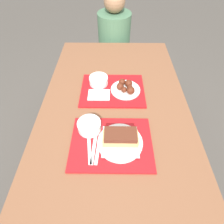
{
  "coord_description": "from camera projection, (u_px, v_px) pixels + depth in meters",
  "views": [
    {
      "loc": [
        -0.01,
        -0.68,
        1.57
      ],
      "look_at": [
        -0.02,
        -0.03,
        0.81
      ],
      "focal_mm": 28.0,
      "sensor_mm": 36.0,
      "label": 1
    }
  ],
  "objects": [
    {
      "name": "plastic_fork_near",
      "position": [
        94.0,
        149.0,
        0.87
      ],
      "size": [
        0.03,
        0.17,
        0.0
      ],
      "color": "white",
      "rests_on": "tray_near"
    },
    {
      "name": "wings_plate_far",
      "position": [
        126.0,
        87.0,
        1.14
      ],
      "size": [
        0.19,
        0.19,
        0.06
      ],
      "color": "white",
      "rests_on": "tray_far"
    },
    {
      "name": "bowl_coleslaw_far",
      "position": [
        99.0,
        80.0,
        1.18
      ],
      "size": [
        0.13,
        0.13,
        0.05
      ],
      "color": "white",
      "rests_on": "tray_far"
    },
    {
      "name": "picnic_bench_far",
      "position": [
        114.0,
        65.0,
        2.03
      ],
      "size": [
        0.87,
        0.28,
        0.45
      ],
      "color": "brown",
      "rests_on": "ground_plane"
    },
    {
      "name": "ground_plane",
      "position": [
        114.0,
        166.0,
        1.63
      ],
      "size": [
        12.0,
        12.0,
        0.0
      ],
      "primitive_type": "plane",
      "color": "#4C4742"
    },
    {
      "name": "tray_far",
      "position": [
        113.0,
        90.0,
        1.17
      ],
      "size": [
        0.42,
        0.32,
        0.01
      ],
      "color": "#B21419",
      "rests_on": "picnic_table"
    },
    {
      "name": "bowl_coleslaw_near",
      "position": [
        89.0,
        125.0,
        0.93
      ],
      "size": [
        0.13,
        0.13,
        0.05
      ],
      "color": "white",
      "rests_on": "tray_near"
    },
    {
      "name": "napkin_far",
      "position": [
        99.0,
        95.0,
        1.12
      ],
      "size": [
        0.14,
        0.1,
        0.01
      ],
      "color": "white",
      "rests_on": "tray_far"
    },
    {
      "name": "picnic_table",
      "position": [
        114.0,
        122.0,
        1.12
      ],
      "size": [
        0.91,
        1.68,
        0.77
      ],
      "color": "brown",
      "rests_on": "ground_plane"
    },
    {
      "name": "tray_near",
      "position": [
        111.0,
        143.0,
        0.9
      ],
      "size": [
        0.42,
        0.32,
        0.01
      ],
      "color": "#B21419",
      "rests_on": "picnic_table"
    },
    {
      "name": "plastic_knife_near",
      "position": [
        98.0,
        149.0,
        0.87
      ],
      "size": [
        0.03,
        0.17,
        0.0
      ],
      "color": "white",
      "rests_on": "tray_near"
    },
    {
      "name": "plastic_spoon_near",
      "position": [
        89.0,
        149.0,
        0.87
      ],
      "size": [
        0.04,
        0.17,
        0.0
      ],
      "color": "white",
      "rests_on": "tray_near"
    },
    {
      "name": "person_seated_across",
      "position": [
        114.0,
        35.0,
        1.76
      ],
      "size": [
        0.32,
        0.32,
        0.68
      ],
      "color": "#477051",
      "rests_on": "picnic_bench_far"
    },
    {
      "name": "brisket_sandwich_plate",
      "position": [
        120.0,
        139.0,
        0.87
      ],
      "size": [
        0.23,
        0.23,
        0.09
      ],
      "color": "white",
      "rests_on": "tray_near"
    },
    {
      "name": "condiment_packet",
      "position": [
        113.0,
        131.0,
        0.94
      ],
      "size": [
        0.04,
        0.03,
        0.01
      ],
      "color": "#3F3F47",
      "rests_on": "tray_near"
    }
  ]
}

